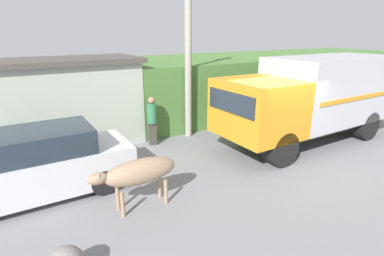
{
  "coord_description": "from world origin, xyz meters",
  "views": [
    {
      "loc": [
        -6.92,
        -5.94,
        3.87
      ],
      "look_at": [
        -3.08,
        0.31,
        1.52
      ],
      "focal_mm": 28.0,
      "sensor_mm": 36.0,
      "label": 1
    }
  ],
  "objects_px": {
    "cargo_truck": "(315,96)",
    "brown_cow": "(139,172)",
    "utility_pole": "(188,51)",
    "parked_suv": "(37,166)",
    "pedestrian_on_hill": "(152,119)"
  },
  "relations": [
    {
      "from": "cargo_truck",
      "to": "brown_cow",
      "type": "xyz_separation_m",
      "value": [
        -7.09,
        -0.9,
        -0.83
      ]
    },
    {
      "from": "brown_cow",
      "to": "utility_pole",
      "type": "relative_size",
      "value": 0.32
    },
    {
      "from": "brown_cow",
      "to": "parked_suv",
      "type": "distance_m",
      "value": 2.61
    },
    {
      "from": "pedestrian_on_hill",
      "to": "cargo_truck",
      "type": "bearing_deg",
      "value": 174.5
    },
    {
      "from": "parked_suv",
      "to": "utility_pole",
      "type": "height_order",
      "value": "utility_pole"
    },
    {
      "from": "pedestrian_on_hill",
      "to": "parked_suv",
      "type": "bearing_deg",
      "value": 47.38
    },
    {
      "from": "brown_cow",
      "to": "parked_suv",
      "type": "height_order",
      "value": "parked_suv"
    },
    {
      "from": "pedestrian_on_hill",
      "to": "utility_pole",
      "type": "height_order",
      "value": "utility_pole"
    },
    {
      "from": "brown_cow",
      "to": "pedestrian_on_hill",
      "type": "distance_m",
      "value": 4.09
    },
    {
      "from": "cargo_truck",
      "to": "brown_cow",
      "type": "distance_m",
      "value": 7.2
    },
    {
      "from": "parked_suv",
      "to": "pedestrian_on_hill",
      "type": "xyz_separation_m",
      "value": [
        3.86,
        1.82,
        0.15
      ]
    },
    {
      "from": "brown_cow",
      "to": "cargo_truck",
      "type": "bearing_deg",
      "value": -5.14
    },
    {
      "from": "parked_suv",
      "to": "pedestrian_on_hill",
      "type": "height_order",
      "value": "pedestrian_on_hill"
    },
    {
      "from": "brown_cow",
      "to": "pedestrian_on_hill",
      "type": "relative_size",
      "value": 1.16
    },
    {
      "from": "pedestrian_on_hill",
      "to": "utility_pole",
      "type": "xyz_separation_m",
      "value": [
        1.59,
        0.17,
        2.26
      ]
    }
  ]
}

